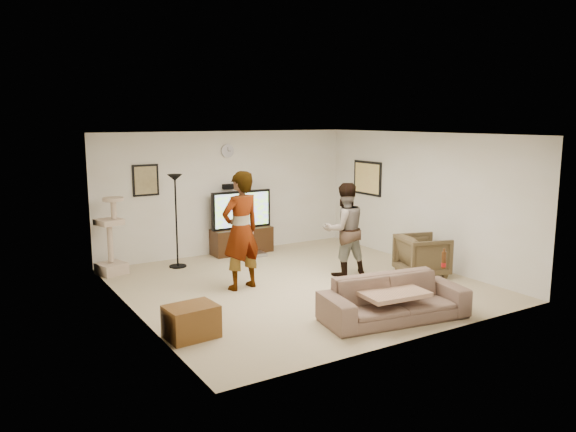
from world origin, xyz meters
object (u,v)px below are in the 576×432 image
person_right (344,229)px  beer_bottle (444,260)px  floor_lamp (176,221)px  armchair (422,255)px  tv_stand (242,241)px  side_table (191,321)px  sofa (394,299)px  cat_tree (110,236)px  person_left (241,231)px  tv (241,210)px

person_right → beer_bottle: bearing=103.6°
person_right → floor_lamp: bearing=-32.6°
armchair → floor_lamp: bearing=67.7°
tv_stand → side_table: 4.54m
beer_bottle → person_right: bearing=94.7°
sofa → side_table: 2.77m
person_right → sofa: person_right is taller
person_right → armchair: size_ratio=2.07×
beer_bottle → side_table: bearing=166.7°
sofa → beer_bottle: size_ratio=8.15×
cat_tree → person_left: size_ratio=0.72×
cat_tree → armchair: 5.55m
floor_lamp → person_left: bearing=-77.2°
cat_tree → armchair: (4.68, -2.96, -0.33)m
person_left → beer_bottle: bearing=120.6°
tv_stand → beer_bottle: bearing=-77.9°
cat_tree → floor_lamp: bearing=-7.2°
person_right → sofa: 2.35m
floor_lamp → person_left: (0.42, -1.84, 0.10)m
floor_lamp → cat_tree: 1.21m
tv_stand → person_left: person_left is taller
person_left → side_table: (-1.48, -1.54, -0.76)m
tv → armchair: (1.97, -3.17, -0.55)m
tv → beer_bottle: size_ratio=5.21×
cat_tree → tv_stand: bearing=4.3°
beer_bottle → tv_stand: bearing=102.1°
tv → person_right: bearing=-71.6°
tv → armchair: 3.77m
cat_tree → armchair: bearing=-32.3°
floor_lamp → sofa: bearing=-69.6°
tv → floor_lamp: 1.57m
tv → person_left: (-1.11, -2.19, 0.05)m
person_right → side_table: (-3.39, -1.31, -0.61)m
person_right → sofa: size_ratio=0.81×
tv → beer_bottle: tv is taller
floor_lamp → tv_stand: bearing=13.1°
tv → sofa: 4.62m
person_left → armchair: 3.28m
floor_lamp → side_table: size_ratio=2.76×
tv → person_left: bearing=-116.8°
floor_lamp → beer_bottle: (2.51, -4.22, -0.15)m
tv_stand → cat_tree: cat_tree is taller
beer_bottle → side_table: (-3.57, 0.85, -0.51)m
sofa → cat_tree: bearing=131.5°
tv_stand → sofa: sofa is taller
tv_stand → person_right: (0.80, -2.42, 0.56)m
tv_stand → sofa: 4.58m
tv_stand → tv: size_ratio=0.97×
beer_bottle → floor_lamp: bearing=120.7°
tv_stand → person_left: (-1.11, -2.19, 0.70)m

